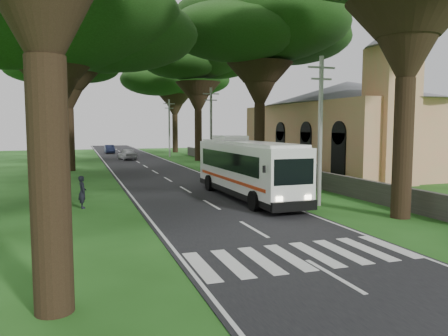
{
  "coord_description": "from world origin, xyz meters",
  "views": [
    {
      "loc": [
        -6.9,
        -14.55,
        4.32
      ],
      "look_at": [
        0.14,
        6.27,
        2.2
      ],
      "focal_mm": 35.0,
      "sensor_mm": 36.0,
      "label": 1
    }
  ],
  "objects_px": {
    "church": "(348,120)",
    "distant_car_b": "(110,149)",
    "pole_near": "(320,129)",
    "pole_far": "(169,127)",
    "coach_bus": "(247,168)",
    "pole_mid": "(211,127)",
    "pedestrian": "(82,192)",
    "distant_car_a": "(127,154)"
  },
  "relations": [
    {
      "from": "church",
      "to": "distant_car_b",
      "type": "height_order",
      "value": "church"
    },
    {
      "from": "pole_near",
      "to": "pole_far",
      "type": "distance_m",
      "value": 40.0
    },
    {
      "from": "pole_far",
      "to": "coach_bus",
      "type": "xyz_separation_m",
      "value": [
        -2.8,
        -36.41,
        -2.35
      ]
    },
    {
      "from": "pole_mid",
      "to": "pedestrian",
      "type": "bearing_deg",
      "value": -126.16
    },
    {
      "from": "church",
      "to": "pole_far",
      "type": "xyz_separation_m",
      "value": [
        -12.36,
        24.45,
        -0.73
      ]
    },
    {
      "from": "pole_near",
      "to": "pole_mid",
      "type": "relative_size",
      "value": 1.0
    },
    {
      "from": "pole_near",
      "to": "church",
      "type": "bearing_deg",
      "value": 51.5
    },
    {
      "from": "pole_far",
      "to": "distant_car_b",
      "type": "bearing_deg",
      "value": 124.95
    },
    {
      "from": "pedestrian",
      "to": "distant_car_a",
      "type": "bearing_deg",
      "value": -16.66
    },
    {
      "from": "pole_far",
      "to": "pedestrian",
      "type": "bearing_deg",
      "value": -108.38
    },
    {
      "from": "coach_bus",
      "to": "distant_car_a",
      "type": "height_order",
      "value": "coach_bus"
    },
    {
      "from": "pedestrian",
      "to": "coach_bus",
      "type": "bearing_deg",
      "value": -94.86
    },
    {
      "from": "pole_far",
      "to": "distant_car_b",
      "type": "xyz_separation_m",
      "value": [
        -7.46,
        10.67,
        -3.5
      ]
    },
    {
      "from": "distant_car_a",
      "to": "pedestrian",
      "type": "height_order",
      "value": "pedestrian"
    },
    {
      "from": "pole_mid",
      "to": "pedestrian",
      "type": "distance_m",
      "value": 20.92
    },
    {
      "from": "church",
      "to": "pole_mid",
      "type": "bearing_deg",
      "value": 160.19
    },
    {
      "from": "distant_car_b",
      "to": "pole_mid",
      "type": "bearing_deg",
      "value": -77.21
    },
    {
      "from": "pole_mid",
      "to": "distant_car_a",
      "type": "height_order",
      "value": "pole_mid"
    },
    {
      "from": "pole_mid",
      "to": "distant_car_a",
      "type": "relative_size",
      "value": 1.91
    },
    {
      "from": "church",
      "to": "distant_car_a",
      "type": "height_order",
      "value": "church"
    },
    {
      "from": "distant_car_b",
      "to": "pedestrian",
      "type": "distance_m",
      "value": 47.58
    },
    {
      "from": "coach_bus",
      "to": "distant_car_b",
      "type": "relative_size",
      "value": 2.94
    },
    {
      "from": "pole_mid",
      "to": "pedestrian",
      "type": "relative_size",
      "value": 4.65
    },
    {
      "from": "church",
      "to": "pole_near",
      "type": "height_order",
      "value": "church"
    },
    {
      "from": "distant_car_a",
      "to": "distant_car_b",
      "type": "bearing_deg",
      "value": -95.26
    },
    {
      "from": "pole_near",
      "to": "distant_car_a",
      "type": "height_order",
      "value": "pole_near"
    },
    {
      "from": "coach_bus",
      "to": "distant_car_b",
      "type": "bearing_deg",
      "value": 94.69
    },
    {
      "from": "church",
      "to": "pedestrian",
      "type": "xyz_separation_m",
      "value": [
        -24.55,
        -12.22,
        -4.05
      ]
    },
    {
      "from": "pole_mid",
      "to": "distant_car_b",
      "type": "relative_size",
      "value": 2.03
    },
    {
      "from": "coach_bus",
      "to": "distant_car_a",
      "type": "bearing_deg",
      "value": 95.19
    },
    {
      "from": "pole_far",
      "to": "distant_car_b",
      "type": "relative_size",
      "value": 2.03
    },
    {
      "from": "pole_mid",
      "to": "coach_bus",
      "type": "bearing_deg",
      "value": -99.68
    },
    {
      "from": "pole_near",
      "to": "pedestrian",
      "type": "distance_m",
      "value": 13.06
    },
    {
      "from": "distant_car_a",
      "to": "pole_mid",
      "type": "bearing_deg",
      "value": 101.59
    },
    {
      "from": "distant_car_a",
      "to": "distant_car_b",
      "type": "height_order",
      "value": "distant_car_a"
    },
    {
      "from": "coach_bus",
      "to": "distant_car_b",
      "type": "distance_m",
      "value": 47.32
    },
    {
      "from": "church",
      "to": "coach_bus",
      "type": "height_order",
      "value": "church"
    },
    {
      "from": "pole_mid",
      "to": "pole_near",
      "type": "bearing_deg",
      "value": -90.0
    },
    {
      "from": "church",
      "to": "pole_mid",
      "type": "relative_size",
      "value": 3.0
    },
    {
      "from": "pole_far",
      "to": "pedestrian",
      "type": "relative_size",
      "value": 4.65
    },
    {
      "from": "pole_mid",
      "to": "distant_car_a",
      "type": "bearing_deg",
      "value": 111.38
    },
    {
      "from": "pole_near",
      "to": "pedestrian",
      "type": "height_order",
      "value": "pole_near"
    }
  ]
}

